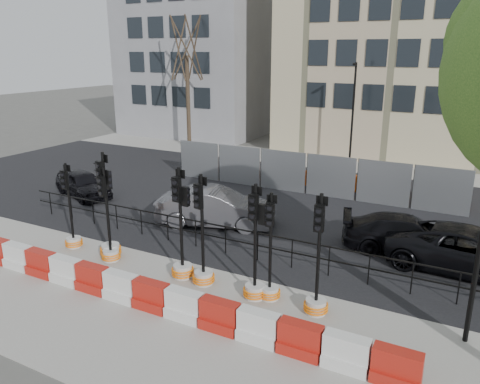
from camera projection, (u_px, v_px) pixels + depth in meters
The scene contains 23 objects.
ground at pixel (207, 268), 14.89m from camera, with size 120.00×120.00×0.00m, color #51514C.
sidewalk_near at pixel (148, 312), 12.35m from camera, with size 40.00×6.00×0.02m, color gray.
road at pixel (290, 205), 20.81m from camera, with size 40.00×14.00×0.03m, color black.
sidewalk_far at pixel (345, 164), 28.43m from camera, with size 40.00×4.00×0.02m, color gray.
building_grey at pixel (201, 45), 37.70m from camera, with size 11.00×9.06×14.00m.
building_cream at pixel (411, 12), 29.99m from camera, with size 15.00×10.06×18.00m.
kerb_railing at pixel (226, 235), 15.71m from camera, with size 18.00×0.04×1.00m.
heras_fencing at pixel (323, 178), 22.80m from camera, with size 14.33×1.72×2.00m.
lamp_post_far at pixel (353, 113), 26.41m from camera, with size 0.12×0.56×6.00m.
tree_bare_far at pixel (186, 50), 30.98m from camera, with size 2.00×2.00×9.00m.
barrier_row at pixel (152, 297), 12.42m from camera, with size 13.60×0.50×0.80m.
traffic_signal_a at pixel (72, 231), 16.23m from camera, with size 0.60×0.60×3.04m.
traffic_signal_b at pixel (109, 233), 15.44m from camera, with size 0.71×0.71×3.58m.
traffic_signal_c at pixel (110, 242), 15.19m from camera, with size 0.62×0.62×3.15m.
traffic_signal_d at pixel (182, 253), 13.99m from camera, with size 0.68×0.68×3.46m.
traffic_signal_e at pixel (203, 263), 13.63m from camera, with size 0.66×0.66×3.37m.
traffic_signal_f at pixel (255, 273), 12.82m from camera, with size 0.65×0.65×3.32m.
traffic_signal_g at pixel (270, 278), 12.83m from camera, with size 0.61×0.61×3.09m.
traffic_signal_h at pixel (316, 290), 12.09m from camera, with size 0.65×0.65×3.30m.
car_a at pixel (83, 184), 21.96m from camera, with size 3.91×2.59×1.24m, color black.
car_b at pixel (216, 207), 18.24m from camera, with size 4.84×2.91×1.51m, color #4A4A4F.
car_c at pixel (406, 234), 15.97m from camera, with size 4.60×2.78×1.25m, color black.
car_d at pixel (471, 251), 14.43m from camera, with size 5.15×2.58×1.40m, color black.
Camera 1 is at (7.24, -11.50, 6.64)m, focal length 35.00 mm.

